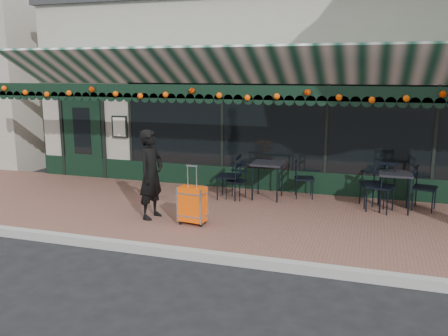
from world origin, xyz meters
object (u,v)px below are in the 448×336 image
(cafe_table_a, at_px, (395,177))
(chair_b_right, at_px, (304,179))
(chair_a_right, at_px, (425,188))
(chair_b_left, at_px, (229,177))
(woman, at_px, (151,174))
(cafe_table_b, at_px, (268,166))
(suitcase, at_px, (192,205))
(chair_b_front, at_px, (236,181))
(chair_a_left, at_px, (373,184))
(chair_a_front, at_px, (381,187))

(cafe_table_a, xyz_separation_m, chair_b_right, (-1.84, 0.47, -0.27))
(chair_a_right, bearing_deg, chair_b_left, 108.41)
(woman, xyz_separation_m, cafe_table_a, (4.36, 1.86, -0.14))
(cafe_table_b, distance_m, chair_b_right, 0.86)
(suitcase, xyz_separation_m, chair_b_front, (0.26, 1.91, 0.03))
(woman, xyz_separation_m, chair_b_right, (2.52, 2.33, -0.42))
(chair_a_left, distance_m, chair_a_right, 0.99)
(woman, bearing_deg, chair_b_left, -19.37)
(cafe_table_b, relative_size, chair_a_front, 0.81)
(cafe_table_a, height_order, chair_a_right, chair_a_right)
(chair_b_left, bearing_deg, cafe_table_a, 90.33)
(chair_a_front, xyz_separation_m, chair_b_front, (-2.97, 0.03, -0.10))
(cafe_table_b, distance_m, chair_a_left, 2.19)
(woman, bearing_deg, chair_a_front, -57.55)
(chair_a_left, distance_m, chair_a_front, 0.33)
(chair_a_left, bearing_deg, chair_a_front, 12.89)
(cafe_table_b, relative_size, chair_a_left, 0.86)
(woman, bearing_deg, chair_b_front, -23.26)
(suitcase, distance_m, chair_b_front, 1.92)
(chair_b_front, bearing_deg, cafe_table_a, 8.82)
(cafe_table_a, xyz_separation_m, chair_a_right, (0.57, 0.23, -0.25))
(chair_a_front, distance_m, chair_b_front, 2.97)
(chair_b_front, bearing_deg, suitcase, -90.55)
(cafe_table_a, distance_m, chair_b_right, 1.92)
(chair_a_front, bearing_deg, chair_b_front, -163.43)
(cafe_table_a, distance_m, chair_a_left, 0.51)
(woman, height_order, cafe_table_b, woman)
(chair_a_left, bearing_deg, woman, -78.38)
(chair_a_front, bearing_deg, cafe_table_a, 40.31)
(chair_b_left, height_order, chair_b_front, chair_b_left)
(suitcase, height_order, cafe_table_a, suitcase)
(chair_b_left, bearing_deg, woman, -29.99)
(chair_a_left, relative_size, chair_b_right, 1.11)
(cafe_table_b, bearing_deg, chair_a_left, 0.23)
(chair_b_front, bearing_deg, cafe_table_b, 28.69)
(cafe_table_a, bearing_deg, chair_b_right, 165.62)
(woman, xyz_separation_m, suitcase, (0.87, -0.14, -0.47))
(suitcase, relative_size, cafe_table_a, 1.40)
(cafe_table_a, bearing_deg, suitcase, -150.29)
(suitcase, height_order, chair_a_front, suitcase)
(chair_a_front, distance_m, chair_b_left, 3.13)
(suitcase, bearing_deg, chair_b_right, 63.22)
(cafe_table_b, distance_m, chair_a_right, 3.18)
(chair_a_left, height_order, chair_a_front, chair_a_front)
(chair_b_left, bearing_deg, chair_a_left, 93.85)
(chair_a_right, distance_m, chair_a_front, 0.91)
(chair_b_right, bearing_deg, chair_a_left, -114.66)
(chair_a_left, bearing_deg, chair_b_right, -117.47)
(chair_a_right, relative_size, chair_a_front, 0.91)
(suitcase, distance_m, cafe_table_a, 4.03)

